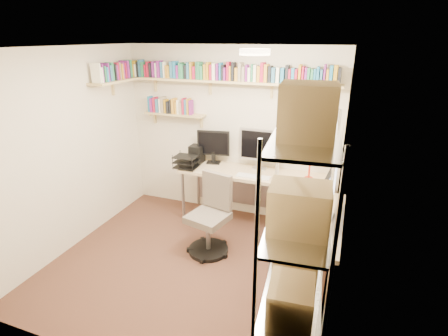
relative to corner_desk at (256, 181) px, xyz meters
The scene contains 6 objects.
ground 1.36m from the corner_desk, 120.91° to the right, with size 3.20×3.20×0.00m, color #442A1D.
room_shell 1.33m from the corner_desk, 120.74° to the right, with size 3.24×3.04×2.52m.
wall_shelves 1.61m from the corner_desk, 160.21° to the left, with size 3.12×1.09×0.80m.
corner_desk is the anchor object (origin of this frame).
office_chair 0.81m from the corner_desk, 125.08° to the right, with size 0.55×0.56×1.02m.
wire_rack 2.30m from the corner_desk, 67.95° to the right, with size 0.53×0.95×2.35m.
Camera 1 is at (1.65, -3.23, 2.61)m, focal length 28.00 mm.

